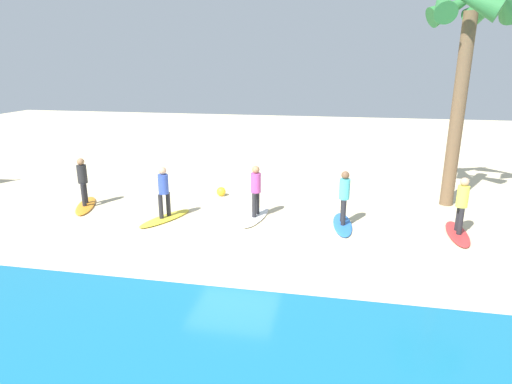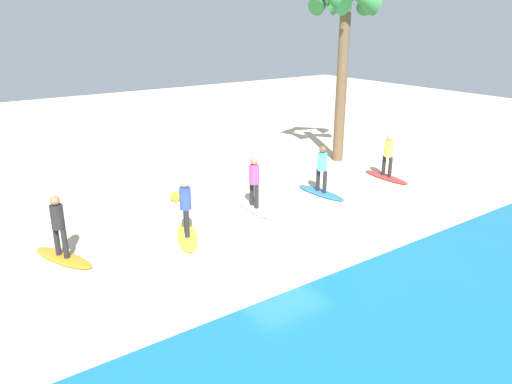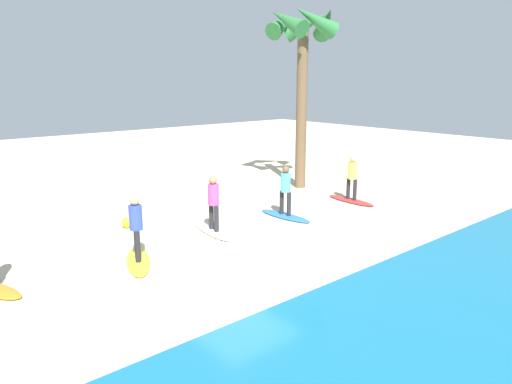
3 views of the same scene
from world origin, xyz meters
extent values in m
plane|color=beige|center=(0.00, 0.00, 0.00)|extent=(60.00, 60.00, 0.00)
ellipsoid|color=red|center=(-6.36, -1.37, 0.04)|extent=(0.66, 2.12, 0.09)
cylinder|color=#232328|center=(-6.36, -1.22, 0.48)|extent=(0.14, 0.14, 0.78)
cylinder|color=#232328|center=(-6.37, -1.53, 0.48)|extent=(0.14, 0.14, 0.78)
cylinder|color=#E0E04C|center=(-6.36, -1.37, 1.18)|extent=(0.32, 0.32, 0.62)
sphere|color=tan|center=(-6.36, -1.37, 1.61)|extent=(0.24, 0.24, 0.24)
ellipsoid|color=blue|center=(-3.07, -1.50, 0.04)|extent=(0.70, 2.13, 0.09)
cylinder|color=#232328|center=(-3.08, -1.34, 0.48)|extent=(0.14, 0.14, 0.78)
cylinder|color=#232328|center=(-3.06, -1.66, 0.48)|extent=(0.14, 0.14, 0.78)
cylinder|color=#4CC6D1|center=(-3.07, -1.50, 1.18)|extent=(0.32, 0.32, 0.62)
sphere|color=brown|center=(-3.07, -1.50, 1.61)|extent=(0.24, 0.24, 0.24)
ellipsoid|color=white|center=(-0.31, -1.68, 0.04)|extent=(0.83, 2.15, 0.09)
cylinder|color=#232328|center=(-0.29, -1.52, 0.48)|extent=(0.14, 0.14, 0.78)
cylinder|color=#232328|center=(-0.33, -1.84, 0.48)|extent=(0.14, 0.14, 0.78)
cylinder|color=#B74293|center=(-0.31, -1.68, 1.18)|extent=(0.32, 0.32, 0.62)
sphere|color=#9E704C|center=(-0.31, -1.68, 1.61)|extent=(0.24, 0.24, 0.24)
ellipsoid|color=yellow|center=(2.50, -0.98, 0.04)|extent=(1.37, 2.15, 0.09)
cylinder|color=#232328|center=(2.57, -0.84, 0.48)|extent=(0.14, 0.14, 0.78)
cylinder|color=#232328|center=(2.44, -1.13, 0.48)|extent=(0.14, 0.14, 0.78)
cylinder|color=#334CAD|center=(2.50, -0.98, 1.18)|extent=(0.32, 0.32, 0.62)
sphere|color=tan|center=(2.50, -0.98, 1.61)|extent=(0.24, 0.24, 0.24)
cylinder|color=brown|center=(-6.67, -4.34, 3.19)|extent=(0.44, 0.44, 6.38)
cone|color=#2D7538|center=(-5.77, -4.34, 6.63)|extent=(0.70, 1.93, 1.40)
cone|color=#2D7538|center=(-6.39, -3.49, 6.63)|extent=(2.05, 1.26, 1.40)
cone|color=#2D7538|center=(-7.39, -3.81, 6.63)|extent=(1.70, 1.97, 1.40)
cone|color=#2D7538|center=(-7.39, -4.87, 6.63)|extent=(1.70, 1.97, 1.40)
cone|color=#2D7538|center=(-6.39, -5.20, 6.63)|extent=(2.05, 1.26, 1.40)
sphere|color=yellow|center=(1.43, -3.81, 0.17)|extent=(0.34, 0.34, 0.34)
camera|label=1|loc=(-2.84, 11.29, 4.82)|focal=30.45mm
camera|label=2|loc=(8.31, 10.46, 5.85)|focal=34.58mm
camera|label=3|loc=(7.46, 9.37, 4.48)|focal=33.25mm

